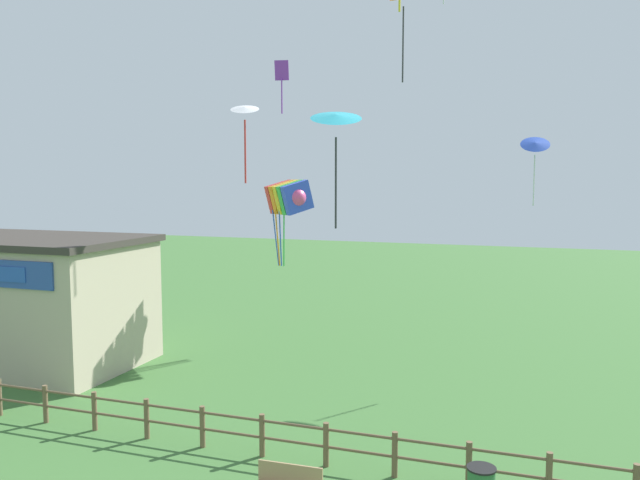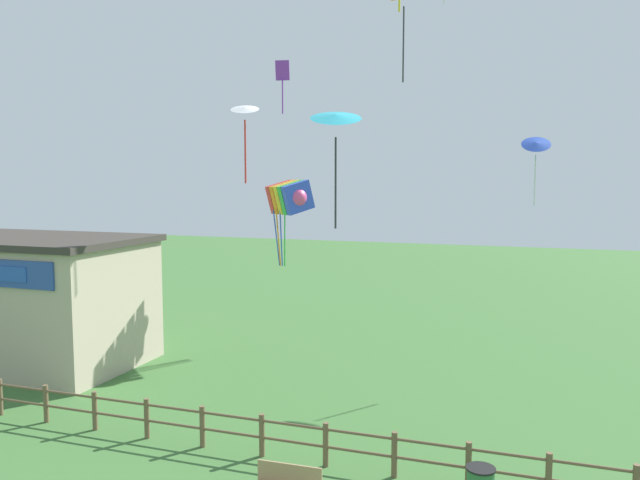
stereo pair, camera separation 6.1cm
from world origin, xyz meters
The scene contains 7 objects.
wooden_fence centered at (0.00, 6.93, 0.61)m, with size 21.90×0.14×1.08m.
seaside_building centered at (-12.42, 11.44, 2.40)m, with size 8.64×5.31×4.76m.
kite_rainbow_parafoil centered at (-4.10, 16.97, 6.15)m, with size 2.48×2.39×3.56m.
kite_cyan_delta centered at (0.84, 7.65, 8.31)m, with size 1.56×1.53×2.94m.
kite_blue_delta centered at (5.36, 17.39, 8.10)m, with size 1.12×1.00×2.58m.
kite_purple_streamer centered at (-3.73, 15.40, 10.67)m, with size 0.55×0.26×1.97m.
kite_white_delta centered at (-2.00, 8.58, 8.63)m, with size 0.96×0.94×2.16m.
Camera 2 is at (5.41, -6.70, 6.87)m, focal length 35.00 mm.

